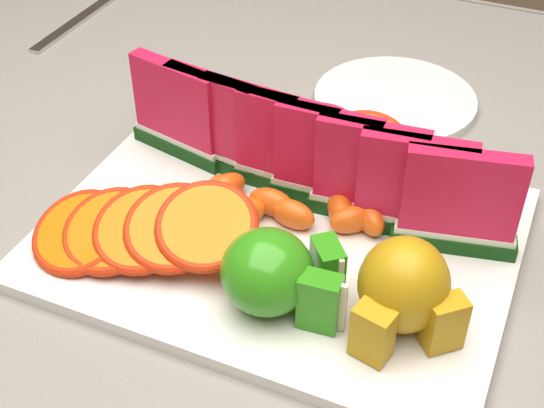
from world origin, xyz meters
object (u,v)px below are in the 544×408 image
object	(u,v)px
side_plate	(395,100)
fork	(78,21)
apple_cluster	(277,274)
pear_cluster	(404,290)
platter	(280,236)

from	to	relation	value
side_plate	fork	world-z (taller)	side_plate
apple_cluster	side_plate	distance (m)	0.34
apple_cluster	pear_cluster	size ratio (longest dim) A/B	1.24
fork	platter	bearing A→B (deg)	-34.94
apple_cluster	fork	xyz separation A→B (m)	(-0.44, 0.37, -0.04)
platter	fork	xyz separation A→B (m)	(-0.41, 0.29, -0.00)
platter	pear_cluster	bearing A→B (deg)	-26.74
apple_cluster	side_plate	world-z (taller)	apple_cluster
platter	pear_cluster	size ratio (longest dim) A/B	4.41
platter	side_plate	bearing A→B (deg)	83.92
apple_cluster	side_plate	xyz separation A→B (m)	(-0.00, 0.34, -0.04)
platter	pear_cluster	world-z (taller)	pear_cluster
pear_cluster	fork	xyz separation A→B (m)	(-0.54, 0.35, -0.05)
platter	side_plate	distance (m)	0.26
apple_cluster	platter	bearing A→B (deg)	110.99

